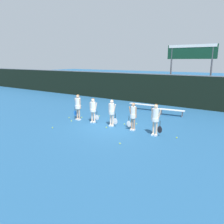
{
  "coord_description": "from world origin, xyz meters",
  "views": [
    {
      "loc": [
        7.31,
        -10.91,
        4.04
      ],
      "look_at": [
        -0.01,
        0.0,
        0.93
      ],
      "focal_mm": 35.0,
      "sensor_mm": 36.0,
      "label": 1
    }
  ],
  "objects_px": {
    "player_1": "(93,108)",
    "player_2": "(112,111)",
    "scoreboard": "(191,58)",
    "player_3": "(133,115)",
    "bench_courtside": "(172,111)",
    "tennis_ball_6": "(153,132)",
    "player_0": "(78,105)",
    "tennis_ball_1": "(69,118)",
    "tennis_ball_0": "(82,117)",
    "tennis_ball_8": "(177,138)",
    "tennis_ball_2": "(71,121)",
    "tennis_ball_4": "(137,124)",
    "tennis_ball_11": "(113,119)",
    "tennis_ball_10": "(106,127)",
    "tennis_ball_9": "(52,128)",
    "bench_far": "(142,105)",
    "tennis_ball_7": "(120,143)",
    "tennis_ball_3": "(124,124)",
    "player_4": "(156,117)",
    "tennis_ball_5": "(99,116)"
  },
  "relations": [
    {
      "from": "bench_far",
      "to": "player_3",
      "type": "bearing_deg",
      "value": -73.39
    },
    {
      "from": "bench_courtside",
      "to": "player_1",
      "type": "distance_m",
      "value": 6.03
    },
    {
      "from": "tennis_ball_2",
      "to": "bench_far",
      "type": "bearing_deg",
      "value": 68.77
    },
    {
      "from": "tennis_ball_11",
      "to": "player_3",
      "type": "bearing_deg",
      "value": -29.31
    },
    {
      "from": "tennis_ball_2",
      "to": "tennis_ball_7",
      "type": "distance_m",
      "value": 5.21
    },
    {
      "from": "player_2",
      "to": "tennis_ball_9",
      "type": "height_order",
      "value": "player_2"
    },
    {
      "from": "tennis_ball_6",
      "to": "tennis_ball_7",
      "type": "distance_m",
      "value": 2.74
    },
    {
      "from": "player_3",
      "to": "tennis_ball_5",
      "type": "bearing_deg",
      "value": 154.35
    },
    {
      "from": "tennis_ball_3",
      "to": "tennis_ball_0",
      "type": "bearing_deg",
      "value": -175.4
    },
    {
      "from": "bench_far",
      "to": "tennis_ball_0",
      "type": "height_order",
      "value": "bench_far"
    },
    {
      "from": "player_0",
      "to": "tennis_ball_4",
      "type": "distance_m",
      "value": 4.21
    },
    {
      "from": "tennis_ball_6",
      "to": "tennis_ball_11",
      "type": "xyz_separation_m",
      "value": [
        -3.42,
        0.9,
        -0.0
      ]
    },
    {
      "from": "player_2",
      "to": "player_3",
      "type": "xyz_separation_m",
      "value": [
        1.5,
        -0.02,
        -0.03
      ]
    },
    {
      "from": "tennis_ball_3",
      "to": "tennis_ball_11",
      "type": "height_order",
      "value": "tennis_ball_3"
    },
    {
      "from": "player_0",
      "to": "tennis_ball_9",
      "type": "distance_m",
      "value": 2.55
    },
    {
      "from": "tennis_ball_4",
      "to": "scoreboard",
      "type": "bearing_deg",
      "value": 83.31
    },
    {
      "from": "player_3",
      "to": "player_4",
      "type": "height_order",
      "value": "player_4"
    },
    {
      "from": "bench_courtside",
      "to": "tennis_ball_6",
      "type": "height_order",
      "value": "bench_courtside"
    },
    {
      "from": "bench_far",
      "to": "tennis_ball_3",
      "type": "distance_m",
      "value": 4.8
    },
    {
      "from": "tennis_ball_2",
      "to": "tennis_ball_9",
      "type": "bearing_deg",
      "value": -85.55
    },
    {
      "from": "tennis_ball_1",
      "to": "tennis_ball_10",
      "type": "relative_size",
      "value": 0.93
    },
    {
      "from": "tennis_ball_8",
      "to": "tennis_ball_9",
      "type": "bearing_deg",
      "value": -160.14
    },
    {
      "from": "player_2",
      "to": "tennis_ball_6",
      "type": "distance_m",
      "value": 2.85
    },
    {
      "from": "scoreboard",
      "to": "bench_courtside",
      "type": "xyz_separation_m",
      "value": [
        0.14,
        -4.81,
        -3.9
      ]
    },
    {
      "from": "tennis_ball_6",
      "to": "tennis_ball_9",
      "type": "relative_size",
      "value": 1.05
    },
    {
      "from": "bench_courtside",
      "to": "tennis_ball_9",
      "type": "height_order",
      "value": "bench_courtside"
    },
    {
      "from": "bench_courtside",
      "to": "tennis_ball_2",
      "type": "xyz_separation_m",
      "value": [
        -5.13,
        -5.33,
        -0.37
      ]
    },
    {
      "from": "tennis_ball_1",
      "to": "player_2",
      "type": "bearing_deg",
      "value": 1.37
    },
    {
      "from": "player_4",
      "to": "tennis_ball_6",
      "type": "relative_size",
      "value": 24.78
    },
    {
      "from": "bench_far",
      "to": "player_2",
      "type": "distance_m",
      "value": 5.45
    },
    {
      "from": "tennis_ball_5",
      "to": "scoreboard",
      "type": "bearing_deg",
      "value": 62.32
    },
    {
      "from": "tennis_ball_4",
      "to": "tennis_ball_10",
      "type": "height_order",
      "value": "tennis_ball_10"
    },
    {
      "from": "player_1",
      "to": "player_2",
      "type": "distance_m",
      "value": 1.47
    },
    {
      "from": "scoreboard",
      "to": "player_3",
      "type": "height_order",
      "value": "scoreboard"
    },
    {
      "from": "tennis_ball_0",
      "to": "tennis_ball_8",
      "type": "relative_size",
      "value": 1.02
    },
    {
      "from": "scoreboard",
      "to": "player_0",
      "type": "distance_m",
      "value": 11.22
    },
    {
      "from": "tennis_ball_2",
      "to": "tennis_ball_7",
      "type": "relative_size",
      "value": 1.03
    },
    {
      "from": "player_2",
      "to": "tennis_ball_2",
      "type": "distance_m",
      "value": 3.12
    },
    {
      "from": "tennis_ball_1",
      "to": "tennis_ball_6",
      "type": "xyz_separation_m",
      "value": [
        6.31,
        0.44,
        0.0
      ]
    },
    {
      "from": "bench_far",
      "to": "player_0",
      "type": "bearing_deg",
      "value": -116.13
    },
    {
      "from": "scoreboard",
      "to": "tennis_ball_4",
      "type": "relative_size",
      "value": 80.82
    },
    {
      "from": "bench_courtside",
      "to": "tennis_ball_2",
      "type": "distance_m",
      "value": 7.41
    },
    {
      "from": "player_0",
      "to": "player_1",
      "type": "height_order",
      "value": "player_0"
    },
    {
      "from": "player_2",
      "to": "tennis_ball_1",
      "type": "relative_size",
      "value": 25.93
    },
    {
      "from": "player_0",
      "to": "tennis_ball_1",
      "type": "xyz_separation_m",
      "value": [
        -0.89,
        -0.01,
        -1.04
      ]
    },
    {
      "from": "player_3",
      "to": "bench_far",
      "type": "bearing_deg",
      "value": 107.71
    },
    {
      "from": "player_3",
      "to": "player_2",
      "type": "bearing_deg",
      "value": 176.27
    },
    {
      "from": "bench_courtside",
      "to": "player_2",
      "type": "relative_size",
      "value": 1.13
    },
    {
      "from": "player_1",
      "to": "tennis_ball_6",
      "type": "height_order",
      "value": "player_1"
    },
    {
      "from": "bench_courtside",
      "to": "tennis_ball_5",
      "type": "height_order",
      "value": "bench_courtside"
    }
  ]
}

